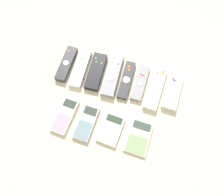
{
  "coord_description": "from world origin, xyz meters",
  "views": [
    {
      "loc": [
        0.1,
        -0.28,
        0.83
      ],
      "look_at": [
        0.0,
        0.03,
        0.01
      ],
      "focal_mm": 35.0,
      "sensor_mm": 36.0,
      "label": 1
    }
  ],
  "objects": [
    {
      "name": "remote_6",
      "position": [
        0.16,
        0.12,
        0.01
      ],
      "size": [
        0.06,
        0.19,
        0.02
      ],
      "rotation": [
        0.0,
        0.0,
        -0.02
      ],
      "color": "white",
      "rests_on": "ground_plane"
    },
    {
      "name": "calculator_0",
      "position": [
        -0.16,
        -0.1,
        0.01
      ],
      "size": [
        0.07,
        0.15,
        0.02
      ],
      "rotation": [
        0.0,
        0.0,
        -0.06
      ],
      "color": "silver",
      "rests_on": "ground_plane"
    },
    {
      "name": "ground_plane",
      "position": [
        0.0,
        0.0,
        0.0
      ],
      "size": [
        3.0,
        3.0,
        0.0
      ],
      "primitive_type": "plane",
      "color": "beige"
    },
    {
      "name": "remote_7",
      "position": [
        0.23,
        0.13,
        0.01
      ],
      "size": [
        0.06,
        0.16,
        0.03
      ],
      "rotation": [
        0.0,
        0.0,
        -0.02
      ],
      "color": "white",
      "rests_on": "ground_plane"
    },
    {
      "name": "remote_4",
      "position": [
        0.03,
        0.12,
        0.01
      ],
      "size": [
        0.05,
        0.17,
        0.02
      ],
      "rotation": [
        0.0,
        0.0,
        0.04
      ],
      "color": "#333338",
      "rests_on": "ground_plane"
    },
    {
      "name": "remote_0",
      "position": [
        -0.23,
        0.12,
        0.01
      ],
      "size": [
        0.05,
        0.17,
        0.03
      ],
      "rotation": [
        0.0,
        0.0,
        0.02
      ],
      "color": "#333338",
      "rests_on": "ground_plane"
    },
    {
      "name": "calculator_2",
      "position": [
        0.03,
        -0.1,
        0.01
      ],
      "size": [
        0.08,
        0.12,
        0.02
      ],
      "rotation": [
        0.0,
        0.0,
        -0.05
      ],
      "color": "silver",
      "rests_on": "ground_plane"
    },
    {
      "name": "calculator_1",
      "position": [
        -0.07,
        -0.1,
        0.01
      ],
      "size": [
        0.07,
        0.14,
        0.02
      ],
      "rotation": [
        0.0,
        0.0,
        -0.02
      ],
      "color": "#B2B2B7",
      "rests_on": "ground_plane"
    },
    {
      "name": "remote_1",
      "position": [
        -0.17,
        0.12,
        0.01
      ],
      "size": [
        0.06,
        0.19,
        0.02
      ],
      "rotation": [
        0.0,
        0.0,
        0.06
      ],
      "color": "white",
      "rests_on": "ground_plane"
    },
    {
      "name": "remote_3",
      "position": [
        -0.03,
        0.13,
        0.01
      ],
      "size": [
        0.07,
        0.2,
        0.03
      ],
      "rotation": [
        0.0,
        0.0,
        0.06
      ],
      "color": "gray",
      "rests_on": "ground_plane"
    },
    {
      "name": "remote_5",
      "position": [
        0.09,
        0.13,
        0.01
      ],
      "size": [
        0.05,
        0.17,
        0.02
      ],
      "rotation": [
        0.0,
        0.0,
        -0.0
      ],
      "color": "gray",
      "rests_on": "ground_plane"
    },
    {
      "name": "remote_2",
      "position": [
        -0.1,
        0.12,
        0.01
      ],
      "size": [
        0.07,
        0.17,
        0.03
      ],
      "rotation": [
        0.0,
        0.0,
        0.06
      ],
      "color": "black",
      "rests_on": "ground_plane"
    },
    {
      "name": "calculator_3",
      "position": [
        0.14,
        -0.09,
        0.01
      ],
      "size": [
        0.09,
        0.13,
        0.01
      ],
      "rotation": [
        0.0,
        0.0,
        -0.02
      ],
      "color": "beige",
      "rests_on": "ground_plane"
    }
  ]
}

